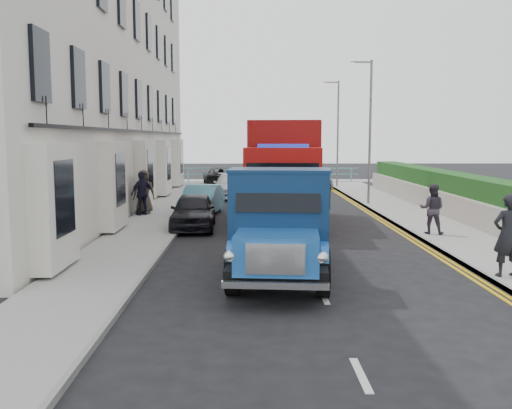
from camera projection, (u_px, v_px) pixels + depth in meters
name	position (u px, v px, depth m)	size (l,w,h in m)	color
ground	(313.00, 274.00, 13.98)	(120.00, 120.00, 0.00)	black
pavement_west	(158.00, 219.00, 22.84)	(2.40, 38.00, 0.12)	gray
pavement_east	(419.00, 219.00, 22.98)	(2.60, 38.00, 0.12)	gray
promenade	(270.00, 181.00, 42.77)	(30.00, 2.50, 0.12)	gray
sea_plane	(261.00, 163.00, 73.56)	(120.00, 120.00, 0.00)	slate
terrace_west	(75.00, 53.00, 25.93)	(6.31, 30.20, 14.25)	beige
garden_east	(467.00, 198.00, 22.91)	(1.45, 28.00, 1.75)	#B2AD9E
seafront_railing	(270.00, 175.00, 41.92)	(13.00, 0.08, 1.11)	#59B2A5
lamp_mid	(368.00, 124.00, 27.47)	(1.23, 0.18, 7.00)	slate
lamp_far	(336.00, 127.00, 37.40)	(1.23, 0.18, 7.00)	slate
bedford_lorry	(279.00, 233.00, 12.82)	(2.63, 5.66, 2.60)	black
red_lorry	(285.00, 170.00, 21.80)	(3.15, 7.70, 3.94)	black
parked_car_front	(193.00, 211.00, 20.81)	(1.55, 3.86, 1.32)	black
parked_car_mid	(202.00, 200.00, 24.48)	(1.37, 3.94, 1.30)	#58A4BD
parked_car_rear	(230.00, 186.00, 31.74)	(1.84, 4.51, 1.31)	silver
seafront_car_left	(221.00, 177.00, 39.03)	(2.18, 4.73, 1.32)	black
seafront_car_right	(313.00, 178.00, 37.84)	(1.51, 3.75, 1.28)	#A9A9AD
pedestrian_east_near	(507.00, 235.00, 13.14)	(0.71, 0.46, 1.94)	black
pedestrian_east_far	(432.00, 209.00, 19.02)	(0.82, 0.64, 1.68)	#352F3A
pedestrian_west_near	(142.00, 193.00, 23.64)	(1.06, 0.44, 1.80)	black
pedestrian_west_far	(144.00, 192.00, 24.06)	(0.91, 0.59, 1.86)	#41372F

